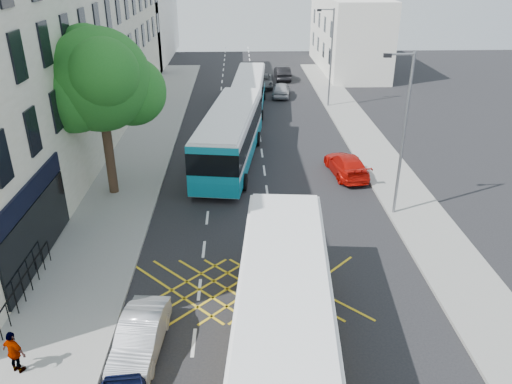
{
  "coord_description": "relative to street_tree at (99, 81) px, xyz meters",
  "views": [
    {
      "loc": [
        -1.54,
        -10.27,
        12.02
      ],
      "look_at": [
        -0.79,
        10.32,
        2.2
      ],
      "focal_mm": 35.0,
      "sensor_mm": 36.0,
      "label": 1
    }
  ],
  "objects": [
    {
      "name": "pavement_left",
      "position": [
        0.01,
        0.03,
        -6.22
      ],
      "size": [
        5.0,
        70.0,
        0.15
      ],
      "primitive_type": "cube",
      "color": "gray",
      "rests_on": "ground"
    },
    {
      "name": "pavement_right",
      "position": [
        16.01,
        0.03,
        -6.22
      ],
      "size": [
        3.0,
        70.0,
        0.15
      ],
      "primitive_type": "cube",
      "color": "gray",
      "rests_on": "ground"
    },
    {
      "name": "terrace_main",
      "position": [
        -5.49,
        9.52,
        0.46
      ],
      "size": [
        8.3,
        45.0,
        13.5
      ],
      "color": "beige",
      "rests_on": "ground"
    },
    {
      "name": "terrace_far",
      "position": [
        -5.49,
        40.03,
        -1.29
      ],
      "size": [
        8.0,
        20.0,
        10.0
      ],
      "primitive_type": "cube",
      "color": "silver",
      "rests_on": "ground"
    },
    {
      "name": "building_right",
      "position": [
        19.51,
        33.03,
        -2.29
      ],
      "size": [
        6.0,
        18.0,
        8.0
      ],
      "primitive_type": "cube",
      "color": "silver",
      "rests_on": "ground"
    },
    {
      "name": "street_tree",
      "position": [
        0.0,
        0.0,
        0.0
      ],
      "size": [
        6.3,
        5.7,
        8.8
      ],
      "color": "#382619",
      "rests_on": "pavement_left"
    },
    {
      "name": "lamp_near",
      "position": [
        14.71,
        -2.97,
        -1.68
      ],
      "size": [
        1.45,
        0.15,
        8.0
      ],
      "color": "slate",
      "rests_on": "pavement_right"
    },
    {
      "name": "lamp_far",
      "position": [
        14.71,
        17.03,
        -1.68
      ],
      "size": [
        1.45,
        0.15,
        8.0
      ],
      "color": "slate",
      "rests_on": "pavement_right"
    },
    {
      "name": "railings",
      "position": [
        -1.19,
        -9.67,
        -5.57
      ],
      "size": [
        0.08,
        5.6,
        1.14
      ],
      "primitive_type": null,
      "color": "black",
      "rests_on": "pavement_left"
    },
    {
      "name": "bus_near",
      "position": [
        8.23,
        -13.44,
        -4.49
      ],
      "size": [
        3.9,
        12.4,
        3.43
      ],
      "rotation": [
        0.0,
        0.0,
        -0.09
      ],
      "color": "silver",
      "rests_on": "ground"
    },
    {
      "name": "bus_mid",
      "position": [
        6.44,
        4.42,
        -4.5
      ],
      "size": [
        4.49,
        12.36,
        3.4
      ],
      "rotation": [
        0.0,
        0.0,
        -0.14
      ],
      "color": "silver",
      "rests_on": "ground"
    },
    {
      "name": "bus_far",
      "position": [
        7.92,
        16.9,
        -4.75
      ],
      "size": [
        3.26,
        10.56,
        2.92
      ],
      "rotation": [
        0.0,
        0.0,
        -0.08
      ],
      "color": "silver",
      "rests_on": "ground"
    },
    {
      "name": "parked_car_silver",
      "position": [
        3.61,
        -12.33,
        -5.66
      ],
      "size": [
        1.63,
        3.92,
        1.26
      ],
      "primitive_type": "imported",
      "rotation": [
        0.0,
        0.0,
        -0.08
      ],
      "color": "#B2B3BA",
      "rests_on": "ground"
    },
    {
      "name": "red_hatchback",
      "position": [
        13.4,
        2.21,
        -5.64
      ],
      "size": [
        2.32,
        4.64,
        1.3
      ],
      "primitive_type": "imported",
      "rotation": [
        0.0,
        0.0,
        3.26
      ],
      "color": "red",
      "rests_on": "ground"
    },
    {
      "name": "distant_car_grey",
      "position": [
        9.44,
        24.48,
        -5.68
      ],
      "size": [
        2.19,
        4.49,
        1.23
      ],
      "primitive_type": "imported",
      "rotation": [
        0.0,
        0.0,
        -0.03
      ],
      "color": "#44484C",
      "rests_on": "ground"
    },
    {
      "name": "distant_car_silver",
      "position": [
        11.01,
        20.75,
        -5.63
      ],
      "size": [
        2.07,
        4.07,
        1.33
      ],
      "primitive_type": "imported",
      "rotation": [
        0.0,
        0.0,
        3.01
      ],
      "color": "#A3A4AA",
      "rests_on": "ground"
    },
    {
      "name": "distant_car_dark",
      "position": [
        11.7,
        27.8,
        -5.59
      ],
      "size": [
        1.58,
        4.28,
        1.4
      ],
      "primitive_type": "imported",
      "rotation": [
        0.0,
        0.0,
        3.17
      ],
      "color": "black",
      "rests_on": "ground"
    },
    {
      "name": "pedestrian_far",
      "position": [
        -0.08,
        -13.2,
        -5.38
      ],
      "size": [
        0.97,
        0.72,
        1.53
      ],
      "primitive_type": "imported",
      "rotation": [
        0.0,
        0.0,
        2.7
      ],
      "color": "gray",
      "rests_on": "pavement_left"
    }
  ]
}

